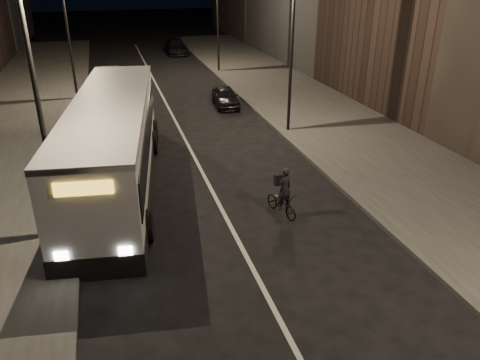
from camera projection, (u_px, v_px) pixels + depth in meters
ground at (258, 279)px, 13.61m from camera, size 180.00×180.00×0.00m
sidewalk_right at (321, 116)px, 27.91m from camera, size 7.00×70.00×0.16m
sidewalk_left at (13, 143)px, 23.67m from camera, size 7.00×70.00×0.16m
streetlight_right_mid at (287, 30)px, 23.15m from camera, size 1.20×0.44×8.12m
streetlight_right_far at (214, 5)px, 37.11m from camera, size 1.20×0.44×8.12m
streetlight_left_near at (43, 77)px, 13.52m from camera, size 1.20×0.44×8.12m
streetlight_left_far at (70, 16)px, 29.22m from camera, size 1.20×0.44×8.12m
city_bus at (113, 140)px, 18.67m from camera, size 4.54×13.47×3.57m
cyclist_on_bicycle at (282, 199)px, 16.83m from camera, size 1.05×1.77×1.93m
car_near at (225, 97)px, 29.87m from camera, size 1.67×3.65×1.21m
car_mid at (109, 75)px, 35.15m from camera, size 1.99×4.54×1.45m
car_far at (176, 47)px, 47.31m from camera, size 1.95×4.79×1.39m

